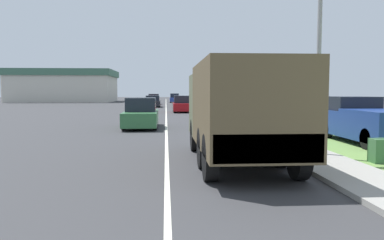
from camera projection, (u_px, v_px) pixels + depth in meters
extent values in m
plane|color=#38383A|center=(166.00, 111.00, 39.78)|extent=(180.00, 180.00, 0.00)
cube|color=silver|center=(166.00, 111.00, 39.78)|extent=(0.12, 120.00, 0.00)
cube|color=#9E9B93|center=(208.00, 110.00, 40.09)|extent=(1.80, 120.00, 0.12)
cube|color=#6B9347|center=(249.00, 110.00, 40.40)|extent=(7.00, 120.00, 0.02)
cube|color=#606647|center=(225.00, 105.00, 13.22)|extent=(2.42, 1.87, 2.07)
cube|color=brown|center=(245.00, 106.00, 9.88)|extent=(2.42, 4.82, 2.26)
cube|color=#606647|center=(268.00, 149.00, 7.60)|extent=(2.29, 0.10, 0.60)
cube|color=red|center=(225.00, 139.00, 7.50)|extent=(0.12, 0.06, 0.12)
cube|color=red|center=(313.00, 138.00, 7.62)|extent=(0.12, 0.06, 0.12)
cylinder|color=black|center=(195.00, 135.00, 13.14)|extent=(0.30, 1.11, 1.11)
cylinder|color=black|center=(254.00, 135.00, 13.28)|extent=(0.30, 1.11, 1.11)
cylinder|color=black|center=(210.00, 157.00, 8.70)|extent=(0.30, 1.11, 1.11)
cylinder|color=black|center=(299.00, 156.00, 8.85)|extent=(0.30, 1.11, 1.11)
cylinder|color=black|center=(204.00, 148.00, 10.14)|extent=(0.30, 1.11, 1.11)
cylinder|color=black|center=(280.00, 147.00, 10.29)|extent=(0.30, 1.11, 1.11)
cube|color=#336B3D|center=(141.00, 118.00, 21.31)|extent=(1.86, 4.61, 0.77)
cube|color=black|center=(141.00, 104.00, 21.35)|extent=(1.64, 2.08, 0.77)
cylinder|color=black|center=(129.00, 120.00, 22.74)|extent=(0.20, 0.64, 0.64)
cylinder|color=black|center=(156.00, 120.00, 22.86)|extent=(0.20, 0.64, 0.64)
cylinder|color=black|center=(124.00, 125.00, 19.81)|extent=(0.20, 0.64, 0.64)
cylinder|color=black|center=(155.00, 124.00, 19.92)|extent=(0.20, 0.64, 0.64)
cube|color=maroon|center=(182.00, 107.00, 36.95)|extent=(1.81, 3.92, 0.72)
cube|color=black|center=(182.00, 99.00, 36.97)|extent=(1.59, 1.76, 0.74)
cylinder|color=black|center=(174.00, 108.00, 38.16)|extent=(0.20, 0.64, 0.64)
cylinder|color=black|center=(190.00, 108.00, 38.27)|extent=(0.20, 0.64, 0.64)
cylinder|color=black|center=(174.00, 110.00, 35.67)|extent=(0.20, 0.64, 0.64)
cylinder|color=black|center=(191.00, 110.00, 35.78)|extent=(0.20, 0.64, 0.64)
cube|color=black|center=(153.00, 103.00, 48.79)|extent=(1.94, 4.59, 0.65)
cube|color=black|center=(153.00, 98.00, 48.83)|extent=(1.71, 2.07, 0.68)
cylinder|color=black|center=(147.00, 104.00, 50.21)|extent=(0.20, 0.64, 0.64)
cylinder|color=black|center=(160.00, 104.00, 50.33)|extent=(0.20, 0.64, 0.64)
cylinder|color=black|center=(145.00, 105.00, 47.28)|extent=(0.20, 0.64, 0.64)
cylinder|color=black|center=(159.00, 105.00, 47.41)|extent=(0.20, 0.64, 0.64)
cube|color=maroon|center=(154.00, 101.00, 58.88)|extent=(1.77, 3.95, 0.72)
cube|color=black|center=(154.00, 96.00, 58.90)|extent=(1.56, 1.78, 0.74)
cylinder|color=black|center=(149.00, 102.00, 60.10)|extent=(0.20, 0.64, 0.64)
cylinder|color=black|center=(159.00, 102.00, 60.21)|extent=(0.20, 0.64, 0.64)
cylinder|color=black|center=(148.00, 103.00, 57.59)|extent=(0.20, 0.64, 0.64)
cylinder|color=black|center=(159.00, 103.00, 57.70)|extent=(0.20, 0.64, 0.64)
cube|color=navy|center=(175.00, 100.00, 68.13)|extent=(1.72, 4.04, 0.73)
cube|color=black|center=(174.00, 95.00, 68.16)|extent=(1.52, 1.82, 0.74)
cylinder|color=black|center=(170.00, 101.00, 69.38)|extent=(0.20, 0.64, 0.64)
cylinder|color=black|center=(178.00, 101.00, 69.49)|extent=(0.20, 0.64, 0.64)
cylinder|color=black|center=(170.00, 101.00, 66.81)|extent=(0.20, 0.64, 0.64)
cylinder|color=black|center=(179.00, 101.00, 66.92)|extent=(0.20, 0.64, 0.64)
cube|color=navy|center=(367.00, 125.00, 14.98)|extent=(1.99, 5.09, 1.02)
cube|color=black|center=(349.00, 103.00, 16.38)|extent=(1.83, 2.14, 0.59)
cube|color=navy|center=(383.00, 112.00, 13.87)|extent=(1.99, 2.95, 0.12)
cylinder|color=black|center=(327.00, 129.00, 16.62)|extent=(0.24, 0.76, 0.76)
cylinder|color=black|center=(365.00, 129.00, 16.74)|extent=(0.24, 0.76, 0.76)
cylinder|color=black|center=(368.00, 139.00, 13.28)|extent=(0.24, 0.76, 0.76)
cylinder|color=gray|center=(319.00, 46.00, 11.62)|extent=(0.14, 0.14, 6.72)
cube|color=#3D7042|center=(381.00, 151.00, 10.85)|extent=(0.55, 0.45, 0.70)
cube|color=beige|center=(65.00, 89.00, 72.86)|extent=(18.43, 13.65, 4.89)
cube|color=#3D6651|center=(65.00, 73.00, 72.63)|extent=(19.17, 14.19, 1.22)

